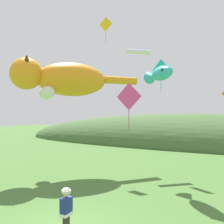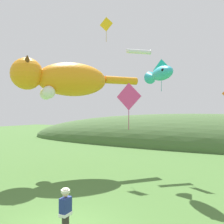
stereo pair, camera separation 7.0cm
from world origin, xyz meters
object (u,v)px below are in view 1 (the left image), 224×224
at_px(kite_fish_windsock, 159,74).
at_px(kite_tube_streamer, 139,52).
at_px(festival_attendant, 66,214).
at_px(kite_diamond_gold, 106,24).
at_px(kite_giant_cat, 62,79).
at_px(kite_diamond_pink, 129,97).
at_px(kite_diamond_teal, 161,69).

xyz_separation_m(kite_fish_windsock, kite_tube_streamer, (-3.08, 4.31, 2.72)).
relative_size(festival_attendant, kite_diamond_gold, 0.83).
bearing_deg(kite_tube_streamer, festival_attendant, -78.83).
height_order(kite_giant_cat, kite_diamond_pink, kite_giant_cat).
bearing_deg(kite_fish_windsock, kite_tube_streamer, 125.59).
relative_size(kite_tube_streamer, kite_diamond_teal, 0.76).
height_order(festival_attendant, kite_diamond_gold, kite_diamond_gold).
bearing_deg(kite_giant_cat, kite_tube_streamer, 50.82).
distance_m(kite_fish_windsock, kite_diamond_teal, 3.09).
distance_m(kite_giant_cat, kite_diamond_teal, 7.43).
xyz_separation_m(kite_giant_cat, kite_tube_streamer, (4.09, 5.02, 2.69)).
height_order(kite_giant_cat, kite_diamond_gold, kite_diamond_gold).
distance_m(festival_attendant, kite_giant_cat, 12.10).
bearing_deg(kite_fish_windsock, kite_diamond_teal, 104.24).
xyz_separation_m(festival_attendant, kite_fish_windsock, (0.47, 8.94, 5.76)).
bearing_deg(kite_diamond_gold, kite_diamond_pink, -55.06).
bearing_deg(festival_attendant, kite_fish_windsock, 87.00).
xyz_separation_m(kite_tube_streamer, kite_diamond_teal, (2.35, -1.41, -1.91)).
distance_m(kite_diamond_teal, kite_diamond_pink, 8.28).
bearing_deg(kite_tube_streamer, kite_diamond_gold, -156.29).
distance_m(kite_giant_cat, kite_tube_streamer, 7.02).
bearing_deg(festival_attendant, kite_giant_cat, 129.20).
distance_m(festival_attendant, kite_diamond_pink, 5.70).
bearing_deg(kite_fish_windsock, kite_diamond_pink, -89.61).
height_order(kite_tube_streamer, kite_diamond_teal, kite_tube_streamer).
height_order(kite_diamond_teal, kite_diamond_pink, kite_diamond_teal).
bearing_deg(kite_tube_streamer, kite_diamond_teal, -31.04).
distance_m(kite_fish_windsock, kite_tube_streamer, 5.96).
bearing_deg(kite_diamond_pink, kite_fish_windsock, 90.39).
relative_size(festival_attendant, kite_diamond_teal, 0.73).
distance_m(kite_giant_cat, kite_diamond_gold, 6.58).
distance_m(kite_fish_windsock, kite_diamond_gold, 8.25).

